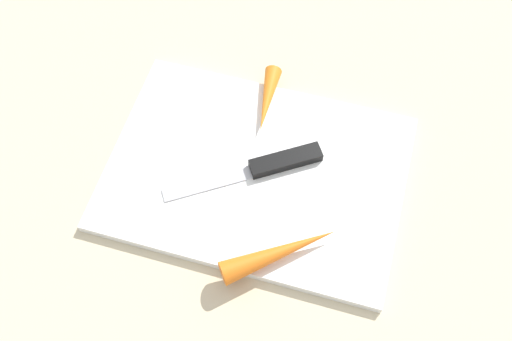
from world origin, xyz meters
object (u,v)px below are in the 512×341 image
(cutting_board, at_px, (256,173))
(carrot_long, at_px, (280,252))
(knife, at_px, (275,163))
(carrot_short, at_px, (267,100))

(cutting_board, relative_size, carrot_long, 2.61)
(knife, bearing_deg, cutting_board, -1.62)
(knife, relative_size, carrot_short, 1.86)
(carrot_long, distance_m, carrot_short, 0.21)
(carrot_long, bearing_deg, carrot_short, 71.64)
(cutting_board, relative_size, carrot_short, 3.75)
(cutting_board, xyz_separation_m, carrot_short, (-0.01, 0.10, 0.02))
(knife, relative_size, carrot_long, 1.29)
(carrot_long, xyz_separation_m, carrot_short, (-0.07, 0.20, -0.00))
(carrot_short, bearing_deg, knife, 16.54)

